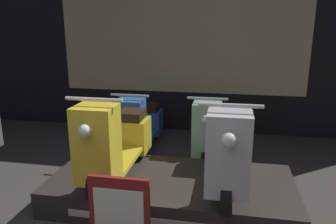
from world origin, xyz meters
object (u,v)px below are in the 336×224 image
(scooter_backrow_0, at_px, (141,126))
(scooter_display_left, at_px, (116,142))
(scooter_display_right, at_px, (228,150))
(scooter_backrow_1, at_px, (209,130))
(price_sign_board, at_px, (120,219))

(scooter_backrow_0, bearing_deg, scooter_display_left, -84.33)
(scooter_display_left, relative_size, scooter_display_right, 1.00)
(scooter_display_left, height_order, scooter_backrow_1, scooter_display_left)
(scooter_backrow_0, bearing_deg, price_sign_board, -78.63)
(scooter_backrow_1, distance_m, price_sign_board, 2.44)
(scooter_display_left, xyz_separation_m, scooter_backrow_0, (-0.15, 1.48, -0.28))
(scooter_display_left, distance_m, scooter_backrow_0, 1.51)
(scooter_backrow_1, xyz_separation_m, price_sign_board, (-0.54, -2.38, -0.01))
(scooter_backrow_1, relative_size, price_sign_board, 2.14)
(scooter_display_right, distance_m, scooter_backrow_0, 1.98)
(scooter_backrow_1, bearing_deg, scooter_backrow_0, 180.00)
(scooter_display_right, height_order, scooter_backrow_1, scooter_display_right)
(scooter_display_right, xyz_separation_m, price_sign_board, (-0.82, -0.90, -0.30))
(scooter_backrow_1, bearing_deg, scooter_display_right, -79.41)
(scooter_display_right, bearing_deg, scooter_display_left, 180.00)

